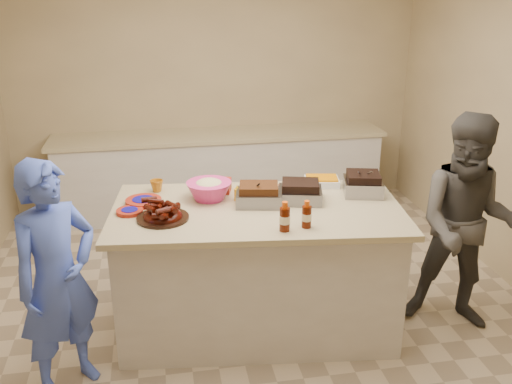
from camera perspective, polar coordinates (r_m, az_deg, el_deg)
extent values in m
cube|color=#47230F|center=(4.08, 0.27, -1.22)|extent=(0.36, 0.30, 0.10)
cube|color=black|center=(4.15, 4.42, -0.90)|extent=(0.36, 0.32, 0.09)
cube|color=gray|center=(4.35, 10.58, -0.17)|extent=(0.34, 0.34, 0.11)
cylinder|color=silver|center=(4.23, 2.75, -0.46)|extent=(0.28, 0.28, 0.04)
cube|color=orange|center=(4.49, 6.57, 0.70)|extent=(0.29, 0.24, 0.07)
cylinder|color=#441102|center=(3.73, 5.04, -3.52)|extent=(0.07, 0.07, 0.18)
cylinder|color=#441102|center=(3.67, 2.86, -3.87)|extent=(0.07, 0.07, 0.20)
cylinder|color=yellow|center=(4.16, -1.89, -0.83)|extent=(0.05, 0.05, 0.12)
imported|color=silver|center=(4.18, 0.29, -0.70)|extent=(0.15, 0.06, 0.14)
cylinder|color=maroon|center=(4.18, -11.17, -1.11)|extent=(0.29, 0.29, 0.03)
cylinder|color=maroon|center=(4.03, -12.51, -2.08)|extent=(0.20, 0.20, 0.03)
imported|color=#A46211|center=(4.39, -9.86, 0.05)|extent=(0.11, 0.10, 0.10)
cube|color=maroon|center=(4.33, -3.83, 0.06)|extent=(0.22, 0.19, 0.10)
imported|color=#445FD2|center=(4.13, -17.93, -17.66)|extent=(1.42, 1.54, 0.37)
imported|color=#46433F|center=(4.77, 19.19, -12.11)|extent=(1.41, 1.81, 0.62)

